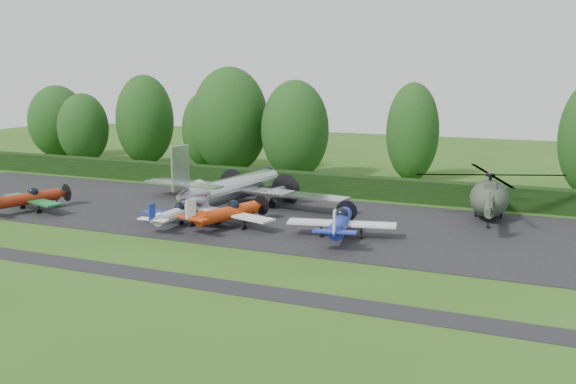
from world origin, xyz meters
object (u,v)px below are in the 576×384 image
at_px(transport_plane, 235,188).
at_px(light_plane_orange, 228,213).
at_px(light_plane_white, 176,214).
at_px(helicopter, 489,195).
at_px(light_plane_red, 27,199).
at_px(light_plane_blue, 341,222).

distance_m(transport_plane, light_plane_orange, 7.32).
xyz_separation_m(transport_plane, light_plane_white, (-0.91, -7.78, -0.76)).
distance_m(light_plane_orange, helicopter, 20.48).
height_order(transport_plane, light_plane_white, transport_plane).
bearing_deg(light_plane_red, helicopter, 1.74).
bearing_deg(transport_plane, light_plane_red, -157.58).
height_order(light_plane_orange, helicopter, helicopter).
bearing_deg(transport_plane, light_plane_white, -103.32).
xyz_separation_m(light_plane_orange, helicopter, (17.57, 10.49, 0.81)).
bearing_deg(light_plane_red, transport_plane, 11.90).
relative_size(light_plane_orange, light_plane_blue, 0.97).
distance_m(transport_plane, light_plane_white, 7.87).
bearing_deg(helicopter, light_plane_red, -155.17).
relative_size(light_plane_red, helicopter, 0.56).
height_order(light_plane_white, helicopter, helicopter).
height_order(light_plane_white, light_plane_blue, light_plane_blue).
xyz_separation_m(light_plane_red, light_plane_orange, (18.01, 1.70, 0.03)).
relative_size(transport_plane, helicopter, 1.46).
xyz_separation_m(light_plane_red, helicopter, (35.58, 12.20, 0.84)).
bearing_deg(light_plane_blue, light_plane_orange, -165.83).
height_order(light_plane_white, light_plane_orange, light_plane_orange).
xyz_separation_m(light_plane_white, light_plane_blue, (12.60, 1.38, 0.22)).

